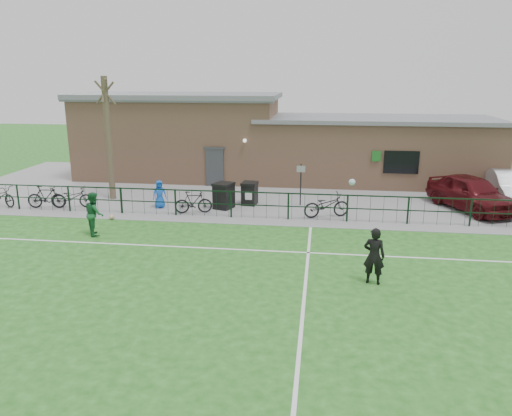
# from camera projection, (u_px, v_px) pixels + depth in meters

# --- Properties ---
(ground) EXTENTS (90.00, 90.00, 0.00)m
(ground) POSITION_uv_depth(u_px,v_px,m) (233.00, 299.00, 14.05)
(ground) COLOR #1E5D1B
(ground) RESTS_ON ground
(paving_strip) EXTENTS (34.00, 13.00, 0.02)m
(paving_strip) POSITION_uv_depth(u_px,v_px,m) (277.00, 190.00, 26.95)
(paving_strip) COLOR gray
(paving_strip) RESTS_ON ground
(pitch_line_touch) EXTENTS (28.00, 0.10, 0.01)m
(pitch_line_touch) POSITION_uv_depth(u_px,v_px,m) (265.00, 220.00, 21.50)
(pitch_line_touch) COLOR white
(pitch_line_touch) RESTS_ON ground
(pitch_line_mid) EXTENTS (28.00, 0.10, 0.01)m
(pitch_line_mid) POSITION_uv_depth(u_px,v_px,m) (252.00, 250.00, 17.87)
(pitch_line_mid) COLOR white
(pitch_line_mid) RESTS_ON ground
(pitch_line_perp) EXTENTS (0.10, 16.00, 0.01)m
(pitch_line_perp) POSITION_uv_depth(u_px,v_px,m) (304.00, 303.00, 13.79)
(pitch_line_perp) COLOR white
(pitch_line_perp) RESTS_ON ground
(perimeter_fence) EXTENTS (28.00, 0.10, 1.20)m
(perimeter_fence) POSITION_uv_depth(u_px,v_px,m) (265.00, 205.00, 21.54)
(perimeter_fence) COLOR black
(perimeter_fence) RESTS_ON ground
(bare_tree) EXTENTS (0.30, 0.30, 6.00)m
(bare_tree) POSITION_uv_depth(u_px,v_px,m) (109.00, 139.00, 24.32)
(bare_tree) COLOR #493D2C
(bare_tree) RESTS_ON ground
(wheelie_bin_left) EXTENTS (0.98, 1.04, 1.12)m
(wheelie_bin_left) POSITION_uv_depth(u_px,v_px,m) (224.00, 197.00, 23.16)
(wheelie_bin_left) COLOR black
(wheelie_bin_left) RESTS_ON paving_strip
(wheelie_bin_right) EXTENTS (0.74, 0.82, 1.01)m
(wheelie_bin_right) POSITION_uv_depth(u_px,v_px,m) (250.00, 194.00, 23.86)
(wheelie_bin_right) COLOR black
(wheelie_bin_right) RESTS_ON paving_strip
(sign_post) EXTENTS (0.08, 0.08, 2.00)m
(sign_post) POSITION_uv_depth(u_px,v_px,m) (301.00, 185.00, 23.60)
(sign_post) COLOR black
(sign_post) RESTS_ON paving_strip
(car_maroon) EXTENTS (3.72, 5.09, 1.61)m
(car_maroon) POSITION_uv_depth(u_px,v_px,m) (471.00, 193.00, 22.84)
(car_maroon) COLOR #4C0D12
(car_maroon) RESTS_ON paving_strip
(car_silver) EXTENTS (2.02, 4.87, 1.57)m
(car_silver) POSITION_uv_depth(u_px,v_px,m) (512.00, 188.00, 23.89)
(car_silver) COLOR #AAACB2
(car_silver) RESTS_ON paving_strip
(bicycle_a) EXTENTS (1.99, 1.30, 0.99)m
(bicycle_a) POSITION_uv_depth(u_px,v_px,m) (1.00, 196.00, 23.61)
(bicycle_a) COLOR black
(bicycle_a) RESTS_ON paving_strip
(bicycle_b) EXTENTS (1.83, 0.73, 1.07)m
(bicycle_b) POSITION_uv_depth(u_px,v_px,m) (46.00, 197.00, 23.21)
(bicycle_b) COLOR black
(bicycle_b) RESTS_ON paving_strip
(bicycle_c) EXTENTS (1.97, 1.03, 0.98)m
(bicycle_c) POSITION_uv_depth(u_px,v_px,m) (73.00, 197.00, 23.32)
(bicycle_c) COLOR black
(bicycle_c) RESTS_ON paving_strip
(bicycle_d) EXTENTS (1.74, 0.88, 1.01)m
(bicycle_d) POSITION_uv_depth(u_px,v_px,m) (193.00, 202.00, 22.38)
(bicycle_d) COLOR black
(bicycle_d) RESTS_ON paving_strip
(bicycle_e) EXTENTS (2.17, 1.37, 1.08)m
(bicycle_e) POSITION_uv_depth(u_px,v_px,m) (326.00, 205.00, 21.75)
(bicycle_e) COLOR black
(bicycle_e) RESTS_ON paving_strip
(spectator_child) EXTENTS (0.75, 0.64, 1.30)m
(spectator_child) POSITION_uv_depth(u_px,v_px,m) (160.00, 194.00, 23.23)
(spectator_child) COLOR blue
(spectator_child) RESTS_ON paving_strip
(goalkeeper_kick) EXTENTS (1.07, 2.97, 2.66)m
(goalkeeper_kick) POSITION_uv_depth(u_px,v_px,m) (374.00, 254.00, 14.91)
(goalkeeper_kick) COLOR black
(goalkeeper_kick) RESTS_ON ground
(outfield_player) EXTENTS (0.98, 1.04, 1.70)m
(outfield_player) POSITION_uv_depth(u_px,v_px,m) (94.00, 214.00, 19.39)
(outfield_player) COLOR #1A5B2E
(outfield_player) RESTS_ON ground
(ball_ground) EXTENTS (0.22, 0.22, 0.22)m
(ball_ground) POSITION_uv_depth(u_px,v_px,m) (112.00, 217.00, 21.56)
(ball_ground) COLOR silver
(ball_ground) RESTS_ON ground
(clubhouse) EXTENTS (24.25, 5.40, 4.96)m
(clubhouse) POSITION_uv_depth(u_px,v_px,m) (267.00, 141.00, 29.35)
(clubhouse) COLOR tan
(clubhouse) RESTS_ON ground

